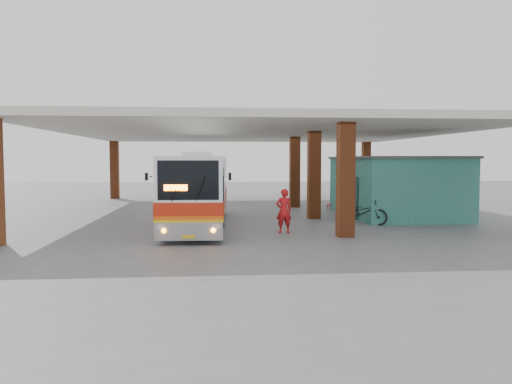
{
  "coord_description": "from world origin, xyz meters",
  "views": [
    {
      "loc": [
        -1.98,
        -21.56,
        2.93
      ],
      "look_at": [
        -0.16,
        0.0,
        1.53
      ],
      "focal_mm": 35.0,
      "sensor_mm": 36.0,
      "label": 1
    }
  ],
  "objects_px": {
    "pedestrian": "(284,211)",
    "motorcycle": "(363,212)",
    "coach_bus": "(199,189)",
    "red_chair": "(332,203)"
  },
  "relations": [
    {
      "from": "pedestrian",
      "to": "motorcycle",
      "type": "bearing_deg",
      "value": -157.44
    },
    {
      "from": "coach_bus",
      "to": "motorcycle",
      "type": "distance_m",
      "value": 7.46
    },
    {
      "from": "coach_bus",
      "to": "pedestrian",
      "type": "relative_size",
      "value": 6.36
    },
    {
      "from": "coach_bus",
      "to": "motorcycle",
      "type": "height_order",
      "value": "coach_bus"
    },
    {
      "from": "coach_bus",
      "to": "pedestrian",
      "type": "height_order",
      "value": "coach_bus"
    },
    {
      "from": "motorcycle",
      "to": "pedestrian",
      "type": "distance_m",
      "value": 4.46
    },
    {
      "from": "coach_bus",
      "to": "pedestrian",
      "type": "bearing_deg",
      "value": -36.41
    },
    {
      "from": "pedestrian",
      "to": "red_chair",
      "type": "distance_m",
      "value": 10.59
    },
    {
      "from": "pedestrian",
      "to": "coach_bus",
      "type": "bearing_deg",
      "value": -44.73
    },
    {
      "from": "pedestrian",
      "to": "red_chair",
      "type": "bearing_deg",
      "value": -120.14
    }
  ]
}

